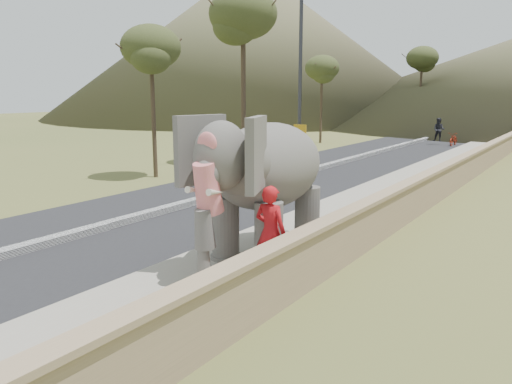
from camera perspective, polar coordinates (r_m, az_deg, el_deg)
ground at (r=11.00m, az=-1.48°, el=-8.78°), size 160.00×160.00×0.00m
road at (r=21.76m, az=3.14°, el=1.40°), size 7.00×120.00×0.03m
median at (r=21.75m, az=3.14°, el=1.65°), size 0.35×120.00×0.22m
walkway at (r=19.70m, az=15.70°, el=0.10°), size 3.00×120.00×0.15m
parapet at (r=19.17m, az=20.45°, el=0.95°), size 0.30×120.00×1.10m
lamppost at (r=22.47m, az=5.80°, el=14.11°), size 1.76×0.36×8.00m
signboard at (r=21.73m, az=5.02°, el=5.69°), size 0.60×0.08×2.40m
hill_left at (r=77.50m, az=-0.67°, el=16.76°), size 60.00×60.00×22.00m
elephant_and_man at (r=11.32m, az=1.44°, el=0.77°), size 2.52×4.47×3.13m
motorcyclist at (r=38.31m, az=20.97°, el=6.13°), size 1.79×1.79×1.94m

